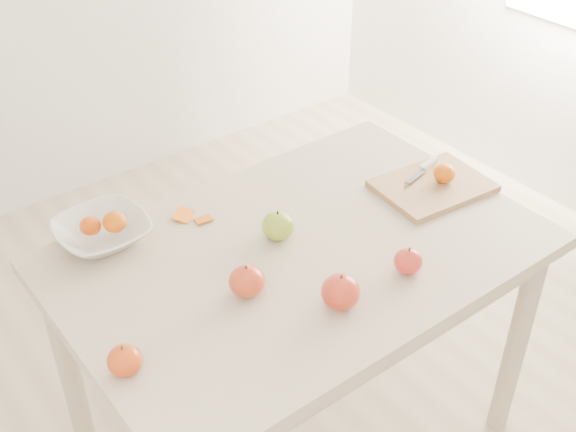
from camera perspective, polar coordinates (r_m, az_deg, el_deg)
table at (r=1.88m, az=0.93°, el=-4.89°), size 1.20×0.80×0.75m
cutting_board at (r=2.08m, az=11.36°, el=2.33°), size 0.33×0.25×0.02m
board_tangerine at (r=2.07m, az=12.24°, el=3.32°), size 0.06×0.06×0.05m
fruit_bowl at (r=1.88m, az=-14.44°, el=-1.23°), size 0.23×0.23×0.06m
bowl_tangerine_near at (r=1.87m, az=-15.37°, el=-0.76°), size 0.05×0.05×0.05m
bowl_tangerine_far at (r=1.87m, az=-13.54°, el=-0.45°), size 0.06×0.06×0.05m
orange_peel_a at (r=1.95m, az=-8.25°, el=-0.02°), size 0.07×0.07×0.01m
orange_peel_b at (r=1.92m, az=-6.69°, el=-0.33°), size 0.05×0.04×0.01m
paring_knife at (r=2.14m, az=10.89°, el=3.93°), size 0.17×0.06×0.01m
apple_green at (r=1.83m, az=-0.81°, el=-0.78°), size 0.08×0.08×0.07m
apple_red_d at (r=1.53m, az=-12.79°, el=-11.06°), size 0.07×0.07×0.07m
apple_red_e at (r=1.75m, az=9.47°, el=-3.52°), size 0.07×0.07×0.06m
apple_red_c at (r=1.63m, az=4.19°, el=-5.98°), size 0.09×0.09×0.08m
apple_red_b at (r=1.66m, az=-3.27°, el=-5.17°), size 0.08×0.08×0.08m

